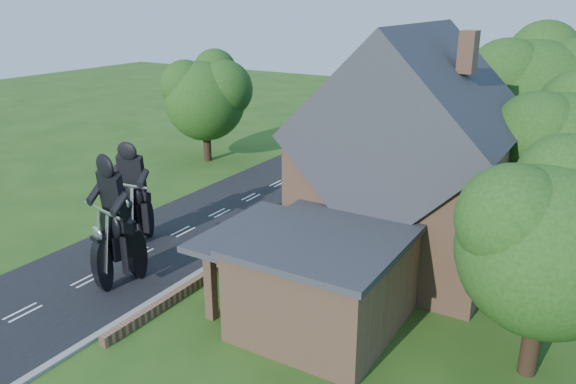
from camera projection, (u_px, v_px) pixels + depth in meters
The scene contains 19 objects.
ground at pixel (140, 254), 25.88m from camera, with size 120.00×120.00×0.00m, color #264A14.
road at pixel (140, 253), 25.87m from camera, with size 7.00×80.00×0.02m, color black.
kerb at pixel (201, 271), 24.08m from camera, with size 0.30×80.00×0.12m, color gray.
garden_wall at pixel (276, 232), 27.76m from camera, with size 0.30×22.00×0.40m, color #98694D.
house at pixel (409, 165), 24.19m from camera, with size 9.54×8.64×10.24m.
annex at pixel (322, 279), 19.84m from camera, with size 7.05×5.94×3.44m.
tree_annex_side at pixel (563, 237), 16.06m from camera, with size 5.64×5.20×7.48m.
tree_house_right at pixel (576, 152), 23.02m from camera, with size 6.51×6.00×8.40m.
tree_behind_house at pixel (543, 95), 29.98m from camera, with size 7.81×7.20×10.08m.
tree_behind_left at pixel (436, 93), 33.87m from camera, with size 6.94×6.40×9.16m.
tree_far_road at pixel (210, 94), 39.05m from camera, with size 6.08×5.60×7.84m.
shrub_a at pixel (217, 280), 22.30m from camera, with size 0.90×0.90×1.10m, color #143711.
shrub_b at pixel (253, 257), 24.32m from camera, with size 0.90×0.90×1.10m, color #143711.
shrub_c at pixel (283, 237), 26.35m from camera, with size 0.90×0.90×1.10m, color #143711.
shrub_d at pixel (331, 205), 30.39m from camera, with size 0.90×0.90×1.10m, color #143711.
shrub_e at pixel (351, 192), 32.41m from camera, with size 0.90×0.90×1.10m, color #143711.
shrub_f at pixel (368, 181), 34.44m from camera, with size 0.90×0.90×1.10m, color #143711.
motorcycle_lead at pixel (120, 265), 22.91m from camera, with size 0.45×1.79×1.67m, color black, non-canonical shape.
motorcycle_follow at pixel (137, 228), 26.86m from camera, with size 0.41×1.61×1.50m, color black, non-canonical shape.
Camera 1 is at (18.01, -16.60, 11.17)m, focal length 35.00 mm.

